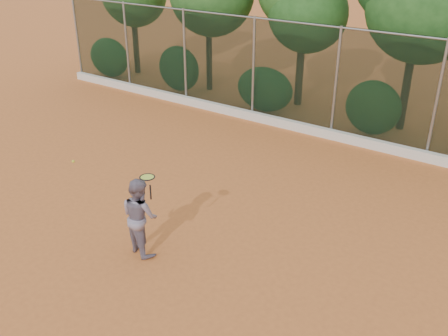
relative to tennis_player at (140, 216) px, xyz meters
The scene contains 6 objects.
ground 1.52m from the tennis_player, 61.77° to the left, with size 80.00×80.00×0.00m, color #CA6B2F.
concrete_curb 7.99m from the tennis_player, 85.68° to the left, with size 24.00×0.20×0.30m, color silver.
tennis_player is the anchor object (origin of this frame).
chainlink_fence 8.20m from the tennis_player, 85.77° to the left, with size 24.09×0.09×3.50m.
tennis_racket 1.08m from the tennis_player, 13.66° to the right, with size 0.34×0.34×0.52m.
tennis_ball_in_flight 2.35m from the tennis_player, behind, with size 0.07×0.07×0.07m.
Camera 1 is at (5.79, -7.23, 6.16)m, focal length 40.00 mm.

